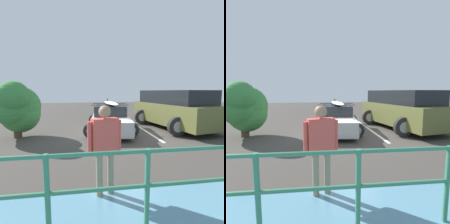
# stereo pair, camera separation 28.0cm
# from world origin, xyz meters

# --- Properties ---
(ground_plane) EXTENTS (44.00, 44.00, 0.02)m
(ground_plane) POSITION_xyz_m (0.00, 0.00, -0.01)
(ground_plane) COLOR #423D38
(ground_plane) RESTS_ON ground
(parking_stripe) EXTENTS (0.12, 4.71, 0.00)m
(parking_stripe) POSITION_xyz_m (-1.26, -0.76, 0.00)
(parking_stripe) COLOR silver
(parking_stripe) RESTS_ON ground
(sedan_car) EXTENTS (2.53, 4.47, 1.48)m
(sedan_car) POSITION_xyz_m (0.37, -0.80, 0.58)
(sedan_car) COLOR silver
(sedan_car) RESTS_ON ground
(suv_car) EXTENTS (3.29, 5.13, 1.90)m
(suv_car) POSITION_xyz_m (-2.89, -0.84, 0.98)
(suv_car) COLOR brown
(suv_car) RESTS_ON ground
(person_bystander) EXTENTS (0.61, 0.29, 1.61)m
(person_bystander) POSITION_xyz_m (1.25, 4.36, 0.97)
(person_bystander) COLOR gray
(person_bystander) RESTS_ON ground
(railing_fence) EXTENTS (7.66, 0.18, 1.11)m
(railing_fence) POSITION_xyz_m (0.80, 5.24, 0.72)
(railing_fence) COLOR #387F5B
(railing_fence) RESTS_ON ground
(bush_near_left) EXTENTS (1.63, 2.02, 2.22)m
(bush_near_left) POSITION_xyz_m (4.13, 0.03, 1.20)
(bush_near_left) COLOR #4C3828
(bush_near_left) RESTS_ON ground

